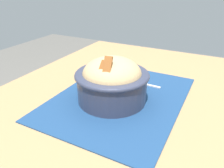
# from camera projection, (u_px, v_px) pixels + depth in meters

# --- Properties ---
(table) EXTENTS (1.01, 0.81, 0.76)m
(table) POSITION_uv_depth(u_px,v_px,m) (130.00, 119.00, 0.70)
(table) COLOR #99754C
(table) RESTS_ON ground_plane
(placemat) EXTENTS (0.46, 0.35, 0.00)m
(placemat) POSITION_uv_depth(u_px,v_px,m) (120.00, 97.00, 0.65)
(placemat) COLOR navy
(placemat) RESTS_ON table
(bowl) EXTENTS (0.21, 0.21, 0.14)m
(bowl) POSITION_uv_depth(u_px,v_px,m) (112.00, 80.00, 0.61)
(bowl) COLOR #2D3347
(bowl) RESTS_ON placemat
(fork) EXTENTS (0.02, 0.13, 0.00)m
(fork) POSITION_uv_depth(u_px,v_px,m) (140.00, 83.00, 0.73)
(fork) COLOR silver
(fork) RESTS_ON placemat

